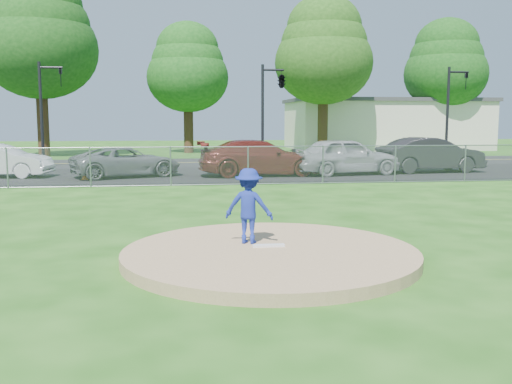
{
  "coord_description": "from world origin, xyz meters",
  "views": [
    {
      "loc": [
        -1.59,
        -10.08,
        2.56
      ],
      "look_at": [
        0.0,
        2.0,
        1.0
      ],
      "focal_mm": 40.0,
      "sensor_mm": 36.0,
      "label": 1
    }
  ],
  "objects_px": {
    "commercial_building": "(384,124)",
    "parked_car_darkred": "(260,158)",
    "tree_left": "(39,35)",
    "parked_car_pearl": "(346,156)",
    "traffic_signal_center": "(280,83)",
    "parked_car_white": "(0,161)",
    "traffic_signal_right": "(452,106)",
    "pitcher": "(249,206)",
    "tree_right": "(324,50)",
    "traffic_cone": "(86,171)",
    "tree_center": "(188,67)",
    "parked_car_charcoal": "(430,155)",
    "tree_far_right": "(446,64)",
    "parked_car_gray": "(126,162)",
    "traffic_signal_left": "(46,104)"
  },
  "relations": [
    {
      "from": "tree_center",
      "to": "traffic_cone",
      "type": "height_order",
      "value": "tree_center"
    },
    {
      "from": "traffic_signal_left",
      "to": "parked_car_pearl",
      "type": "height_order",
      "value": "traffic_signal_left"
    },
    {
      "from": "commercial_building",
      "to": "parked_car_white",
      "type": "height_order",
      "value": "commercial_building"
    },
    {
      "from": "tree_center",
      "to": "parked_car_darkred",
      "type": "relative_size",
      "value": 1.76
    },
    {
      "from": "traffic_cone",
      "to": "commercial_building",
      "type": "bearing_deg",
      "value": 47.1
    },
    {
      "from": "parked_car_pearl",
      "to": "parked_car_charcoal",
      "type": "height_order",
      "value": "parked_car_pearl"
    },
    {
      "from": "traffic_signal_center",
      "to": "parked_car_white",
      "type": "xyz_separation_m",
      "value": [
        -13.53,
        -5.7,
        -3.87
      ]
    },
    {
      "from": "pitcher",
      "to": "parked_car_gray",
      "type": "xyz_separation_m",
      "value": [
        -3.69,
        15.2,
        -0.24
      ]
    },
    {
      "from": "tree_right",
      "to": "parked_car_darkred",
      "type": "distance_m",
      "value": 19.15
    },
    {
      "from": "pitcher",
      "to": "parked_car_charcoal",
      "type": "xyz_separation_m",
      "value": [
        10.72,
        15.62,
        -0.07
      ]
    },
    {
      "from": "traffic_cone",
      "to": "parked_car_gray",
      "type": "relative_size",
      "value": 0.15
    },
    {
      "from": "tree_left",
      "to": "traffic_signal_left",
      "type": "xyz_separation_m",
      "value": [
        2.24,
        -9.0,
        -4.88
      ]
    },
    {
      "from": "traffic_signal_center",
      "to": "parked_car_charcoal",
      "type": "distance_m",
      "value": 9.44
    },
    {
      "from": "tree_right",
      "to": "traffic_signal_right",
      "type": "distance_m",
      "value": 12.08
    },
    {
      "from": "pitcher",
      "to": "parked_car_charcoal",
      "type": "bearing_deg",
      "value": -104.83
    },
    {
      "from": "tree_right",
      "to": "parked_car_pearl",
      "type": "distance_m",
      "value": 18.04
    },
    {
      "from": "tree_center",
      "to": "traffic_cone",
      "type": "relative_size",
      "value": 13.47
    },
    {
      "from": "traffic_signal_left",
      "to": "traffic_signal_center",
      "type": "relative_size",
      "value": 1.0
    },
    {
      "from": "traffic_signal_center",
      "to": "tree_far_right",
      "type": "bearing_deg",
      "value": 39.04
    },
    {
      "from": "tree_far_right",
      "to": "traffic_signal_left",
      "type": "xyz_separation_m",
      "value": [
        -28.76,
        -13.0,
        -3.7
      ]
    },
    {
      "from": "traffic_signal_left",
      "to": "pitcher",
      "type": "relative_size",
      "value": 3.9
    },
    {
      "from": "parked_car_gray",
      "to": "parked_car_charcoal",
      "type": "xyz_separation_m",
      "value": [
        14.41,
        0.42,
        0.17
      ]
    },
    {
      "from": "tree_right",
      "to": "traffic_cone",
      "type": "bearing_deg",
      "value": -130.25
    },
    {
      "from": "parked_car_gray",
      "to": "tree_center",
      "type": "bearing_deg",
      "value": -31.62
    },
    {
      "from": "tree_right",
      "to": "traffic_signal_left",
      "type": "bearing_deg",
      "value": -150.62
    },
    {
      "from": "traffic_signal_right",
      "to": "pitcher",
      "type": "bearing_deg",
      "value": -124.21
    },
    {
      "from": "tree_right",
      "to": "traffic_signal_right",
      "type": "relative_size",
      "value": 2.08
    },
    {
      "from": "tree_center",
      "to": "traffic_signal_right",
      "type": "bearing_deg",
      "value": -38.22
    },
    {
      "from": "tree_left",
      "to": "parked_car_charcoal",
      "type": "bearing_deg",
      "value": -34.67
    },
    {
      "from": "commercial_building",
      "to": "pitcher",
      "type": "xyz_separation_m",
      "value": [
        -16.33,
        -37.42,
        -1.24
      ]
    },
    {
      "from": "parked_car_darkred",
      "to": "tree_center",
      "type": "bearing_deg",
      "value": 5.84
    },
    {
      "from": "tree_left",
      "to": "parked_car_pearl",
      "type": "xyz_separation_m",
      "value": [
        16.99,
        -15.44,
        -7.37
      ]
    },
    {
      "from": "commercial_building",
      "to": "traffic_cone",
      "type": "relative_size",
      "value": 22.44
    },
    {
      "from": "commercial_building",
      "to": "traffic_signal_right",
      "type": "bearing_deg",
      "value": -96.29
    },
    {
      "from": "parked_car_charcoal",
      "to": "tree_far_right",
      "type": "bearing_deg",
      "value": -32.65
    },
    {
      "from": "commercial_building",
      "to": "parked_car_darkred",
      "type": "distance_m",
      "value": 26.51
    },
    {
      "from": "tree_center",
      "to": "traffic_signal_right",
      "type": "xyz_separation_m",
      "value": [
        15.24,
        -12.0,
        -3.11
      ]
    },
    {
      "from": "tree_left",
      "to": "tree_far_right",
      "type": "height_order",
      "value": "tree_left"
    },
    {
      "from": "tree_far_right",
      "to": "parked_car_charcoal",
      "type": "height_order",
      "value": "tree_far_right"
    },
    {
      "from": "parked_car_gray",
      "to": "commercial_building",
      "type": "bearing_deg",
      "value": -64.24
    },
    {
      "from": "commercial_building",
      "to": "parked_car_darkred",
      "type": "xyz_separation_m",
      "value": [
        -14.04,
        -22.45,
        -1.34
      ]
    },
    {
      "from": "tree_left",
      "to": "parked_car_darkred",
      "type": "xyz_separation_m",
      "value": [
        12.96,
        -15.45,
        -7.42
      ]
    },
    {
      "from": "traffic_signal_center",
      "to": "pitcher",
      "type": "xyz_separation_m",
      "value": [
        -4.29,
        -21.42,
        -3.69
      ]
    },
    {
      "from": "traffic_signal_right",
      "to": "pitcher",
      "type": "distance_m",
      "value": 26.02
    },
    {
      "from": "traffic_signal_right",
      "to": "parked_car_charcoal",
      "type": "bearing_deg",
      "value": -123.47
    },
    {
      "from": "traffic_signal_right",
      "to": "parked_car_white",
      "type": "distance_m",
      "value": 24.61
    },
    {
      "from": "tree_left",
      "to": "tree_far_right",
      "type": "bearing_deg",
      "value": 7.35
    },
    {
      "from": "tree_center",
      "to": "parked_car_pearl",
      "type": "relative_size",
      "value": 1.96
    },
    {
      "from": "tree_center",
      "to": "parked_car_charcoal",
      "type": "bearing_deg",
      "value": -57.37
    },
    {
      "from": "traffic_signal_right",
      "to": "parked_car_darkred",
      "type": "distance_m",
      "value": 14.1
    }
  ]
}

